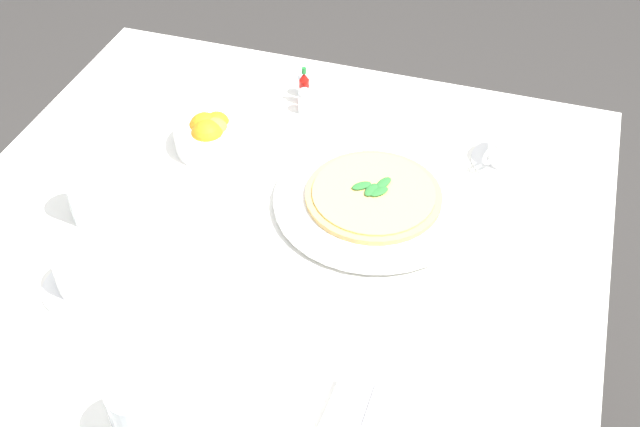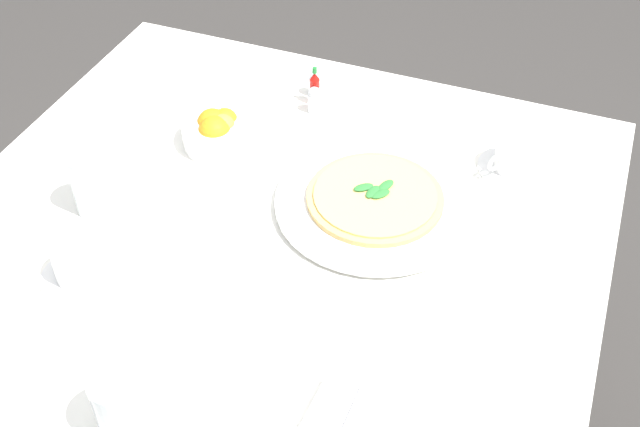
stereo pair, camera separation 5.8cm
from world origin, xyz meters
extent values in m
cube|color=white|center=(0.00, 0.00, 0.73)|extent=(1.10, 1.10, 0.02)
cube|color=white|center=(0.00, -0.55, 0.58)|extent=(1.10, 0.01, 0.28)
cube|color=white|center=(0.00, 0.55, 0.58)|extent=(1.10, 0.01, 0.28)
cube|color=white|center=(0.55, 0.00, 0.58)|extent=(0.01, 1.10, 0.28)
cylinder|color=brown|center=(0.46, -0.46, 0.36)|extent=(0.06, 0.06, 0.72)
cylinder|color=brown|center=(0.46, 0.46, 0.36)|extent=(0.06, 0.06, 0.72)
cylinder|color=white|center=(0.14, -0.15, 0.75)|extent=(0.21, 0.21, 0.01)
cylinder|color=white|center=(0.14, -0.15, 0.76)|extent=(0.35, 0.35, 0.01)
cylinder|color=#DBAD60|center=(0.14, -0.15, 0.77)|extent=(0.24, 0.24, 0.01)
cylinder|color=#EAC66B|center=(0.14, -0.15, 0.77)|extent=(0.21, 0.21, 0.00)
ellipsoid|color=#2D7533|center=(0.14, -0.13, 0.78)|extent=(0.04, 0.04, 0.01)
ellipsoid|color=#2D7533|center=(0.16, -0.16, 0.78)|extent=(0.04, 0.03, 0.01)
ellipsoid|color=#2D7533|center=(0.14, -0.15, 0.78)|extent=(0.04, 0.03, 0.01)
ellipsoid|color=#2D7533|center=(0.14, -0.16, 0.78)|extent=(0.04, 0.04, 0.01)
cylinder|color=white|center=(0.33, -0.35, 0.75)|extent=(0.13, 0.13, 0.01)
cylinder|color=white|center=(0.33, -0.35, 0.78)|extent=(0.08, 0.08, 0.06)
torus|color=white|center=(0.29, -0.32, 0.78)|extent=(0.03, 0.03, 0.03)
cylinder|color=black|center=(0.33, -0.35, 0.80)|extent=(0.07, 0.07, 0.00)
cylinder|color=white|center=(-0.19, 0.23, 0.75)|extent=(0.13, 0.13, 0.01)
cylinder|color=white|center=(-0.19, 0.23, 0.78)|extent=(0.08, 0.08, 0.06)
torus|color=white|center=(-0.16, 0.27, 0.78)|extent=(0.02, 0.03, 0.03)
cylinder|color=black|center=(-0.19, 0.23, 0.81)|extent=(0.07, 0.07, 0.00)
cylinder|color=white|center=(-0.04, 0.30, 0.80)|extent=(0.07, 0.07, 0.12)
cylinder|color=silver|center=(-0.04, 0.30, 0.78)|extent=(0.06, 0.06, 0.08)
cylinder|color=white|center=(-0.40, 0.02, 0.80)|extent=(0.08, 0.08, 0.11)
cylinder|color=silver|center=(-0.40, 0.02, 0.78)|extent=(0.07, 0.07, 0.07)
cube|color=silver|center=(-0.30, -0.26, 0.77)|extent=(0.12, 0.02, 0.01)
cylinder|color=white|center=(0.21, 0.18, 0.77)|extent=(0.15, 0.15, 0.04)
sphere|color=orange|center=(0.23, 0.18, 0.78)|extent=(0.05, 0.05, 0.05)
sphere|color=orange|center=(0.21, 0.20, 0.78)|extent=(0.06, 0.06, 0.06)
sphere|color=orange|center=(0.19, 0.18, 0.78)|extent=(0.06, 0.06, 0.06)
sphere|color=yellow|center=(0.21, 0.17, 0.78)|extent=(0.05, 0.05, 0.05)
cylinder|color=#B7140F|center=(0.39, 0.06, 0.77)|extent=(0.02, 0.02, 0.05)
cylinder|color=white|center=(0.39, 0.06, 0.77)|extent=(0.02, 0.02, 0.02)
cone|color=#B7140F|center=(0.39, 0.06, 0.81)|extent=(0.02, 0.02, 0.02)
cylinder|color=#1E722D|center=(0.39, 0.06, 0.82)|extent=(0.01, 0.01, 0.01)
cylinder|color=white|center=(0.42, 0.07, 0.76)|extent=(0.03, 0.03, 0.04)
cylinder|color=white|center=(0.42, 0.07, 0.76)|extent=(0.02, 0.02, 0.03)
sphere|color=silver|center=(0.42, 0.07, 0.79)|extent=(0.02, 0.02, 0.02)
cylinder|color=white|center=(0.36, 0.05, 0.76)|extent=(0.03, 0.03, 0.04)
cylinder|color=#38332D|center=(0.36, 0.05, 0.76)|extent=(0.02, 0.02, 0.03)
sphere|color=silver|center=(0.36, 0.05, 0.79)|extent=(0.02, 0.02, 0.02)
camera|label=1|loc=(-0.87, -0.37, 1.67)|focal=44.65mm
camera|label=2|loc=(-0.85, -0.43, 1.67)|focal=44.65mm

